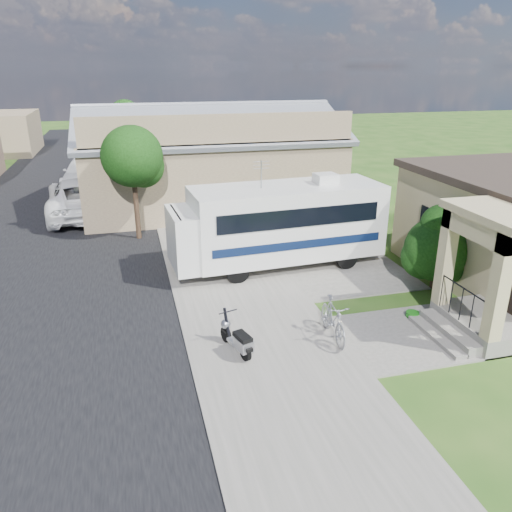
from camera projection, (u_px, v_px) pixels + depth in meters
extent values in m
plane|color=#204713|center=(298.00, 332.00, 13.36)|extent=(120.00, 120.00, 0.00)
cube|color=black|center=(47.00, 238.00, 20.63)|extent=(9.00, 80.00, 0.02)
cube|color=#605E56|center=(203.00, 226.00, 22.15)|extent=(4.00, 80.00, 0.06)
cube|color=#605E56|center=(296.00, 265.00, 17.77)|extent=(7.00, 6.00, 0.05)
cube|color=#605E56|center=(418.00, 335.00, 13.15)|extent=(4.00, 3.00, 0.05)
cube|color=black|center=(429.00, 226.00, 16.48)|extent=(0.04, 1.10, 1.20)
cube|color=#605E56|center=(482.00, 325.00, 13.20)|extent=(1.60, 2.40, 0.50)
cube|color=#605E56|center=(448.00, 332.00, 13.00)|extent=(0.40, 2.16, 0.32)
cube|color=#605E56|center=(436.00, 337.00, 12.94)|extent=(0.35, 2.16, 0.16)
cube|color=#95875E|center=(446.00, 257.00, 13.41)|extent=(0.35, 0.35, 2.70)
cube|color=#95875E|center=(499.00, 288.00, 11.56)|extent=(0.35, 0.35, 2.70)
cube|color=#95875E|center=(478.00, 229.00, 12.09)|extent=(0.35, 2.40, 0.50)
cube|color=#95875E|center=(509.00, 213.00, 12.16)|extent=(2.10, 2.70, 0.20)
cylinder|color=black|center=(464.00, 288.00, 12.61)|extent=(0.04, 1.70, 0.04)
cube|color=#755E49|center=(209.00, 168.00, 25.37)|extent=(12.00, 8.00, 3.60)
cube|color=slate|center=(214.00, 125.00, 22.73)|extent=(12.50, 4.40, 1.78)
cube|color=slate|center=(201.00, 117.00, 26.35)|extent=(12.50, 4.40, 1.78)
cube|color=slate|center=(206.00, 106.00, 24.29)|extent=(12.50, 0.50, 0.22)
cube|color=#755E49|center=(222.00, 130.00, 21.01)|extent=(11.76, 0.20, 1.30)
cylinder|color=#2F2215|center=(136.00, 201.00, 20.04)|extent=(0.20, 0.20, 3.15)
sphere|color=black|center=(132.00, 156.00, 19.40)|extent=(2.40, 2.40, 2.40)
sphere|color=black|center=(143.00, 166.00, 19.83)|extent=(1.68, 1.68, 1.68)
cylinder|color=#2F2215|center=(130.00, 158.00, 29.06)|extent=(0.20, 0.20, 3.29)
sphere|color=black|center=(127.00, 125.00, 28.39)|extent=(2.40, 2.40, 2.40)
sphere|color=black|center=(135.00, 133.00, 28.83)|extent=(1.68, 1.68, 1.68)
cylinder|color=#2F2215|center=(127.00, 140.00, 37.24)|extent=(0.20, 0.20, 3.01)
sphere|color=black|center=(125.00, 116.00, 36.63)|extent=(2.40, 2.40, 2.40)
sphere|color=black|center=(131.00, 122.00, 37.06)|extent=(1.68, 1.68, 1.68)
cube|color=silver|center=(287.00, 221.00, 17.27)|extent=(6.72, 2.77, 2.44)
cube|color=silver|center=(182.00, 239.00, 16.30)|extent=(0.89, 2.28, 1.88)
cube|color=black|center=(176.00, 225.00, 16.06)|extent=(0.19, 2.00, 0.85)
cube|color=black|center=(301.00, 218.00, 16.06)|extent=(5.58, 0.39, 0.61)
cube|color=black|center=(275.00, 200.00, 18.17)|extent=(5.58, 0.39, 0.61)
cube|color=#0A1634|center=(300.00, 245.00, 16.40)|extent=(5.91, 0.40, 0.28)
cube|color=#0A1634|center=(275.00, 225.00, 18.50)|extent=(5.91, 0.40, 0.28)
cube|color=silver|center=(326.00, 178.00, 17.19)|extent=(0.79, 0.70, 0.33)
cylinder|color=#94959B|center=(261.00, 174.00, 16.40)|extent=(0.04, 0.04, 0.94)
cylinder|color=black|center=(237.00, 272.00, 16.17)|extent=(0.77, 0.31, 0.75)
cylinder|color=black|center=(221.00, 251.00, 18.01)|extent=(0.77, 0.31, 0.75)
cylinder|color=black|center=(346.00, 258.00, 17.33)|extent=(0.77, 0.31, 0.75)
cylinder|color=black|center=(321.00, 240.00, 19.17)|extent=(0.77, 0.31, 0.75)
cylinder|color=#2F2215|center=(433.00, 276.00, 15.87)|extent=(0.16, 0.16, 0.81)
sphere|color=black|center=(437.00, 249.00, 15.54)|extent=(2.03, 2.03, 2.03)
sphere|color=black|center=(445.00, 233.00, 15.77)|extent=(1.63, 1.63, 1.63)
sphere|color=black|center=(424.00, 257.00, 15.76)|extent=(1.42, 1.42, 1.42)
sphere|color=black|center=(447.00, 264.00, 15.46)|extent=(1.22, 1.22, 1.22)
sphere|color=black|center=(441.00, 224.00, 15.25)|extent=(1.22, 1.22, 1.22)
cylinder|color=black|center=(246.00, 353.00, 11.90)|extent=(0.22, 0.42, 0.40)
cylinder|color=black|center=(226.00, 334.00, 12.70)|extent=(0.22, 0.42, 0.40)
cube|color=#94959B|center=(236.00, 342.00, 12.24)|extent=(0.40, 0.56, 0.07)
cube|color=#94959B|center=(244.00, 344.00, 11.90)|extent=(0.44, 0.57, 0.27)
cube|color=black|center=(243.00, 337.00, 11.88)|extent=(0.42, 0.60, 0.11)
cube|color=black|center=(248.00, 349.00, 11.73)|extent=(0.21, 0.22, 0.09)
cylinder|color=black|center=(227.00, 323.00, 12.52)|extent=(0.16, 0.32, 0.76)
sphere|color=#94959B|center=(226.00, 324.00, 12.59)|extent=(0.26, 0.26, 0.26)
sphere|color=black|center=(224.00, 323.00, 12.65)|extent=(0.11, 0.11, 0.11)
cylinder|color=black|center=(228.00, 312.00, 12.34)|extent=(0.49, 0.17, 0.03)
cube|color=black|center=(226.00, 331.00, 12.66)|extent=(0.19, 0.28, 0.05)
imported|color=#94959B|center=(333.00, 321.00, 12.78)|extent=(0.62, 1.82, 1.07)
imported|color=white|center=(81.00, 197.00, 23.57)|extent=(3.42, 6.63, 1.79)
imported|color=white|center=(85.00, 173.00, 29.41)|extent=(2.65, 5.59, 1.58)
cylinder|color=#196C15|center=(412.00, 316.00, 14.04)|extent=(0.37, 0.37, 0.17)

